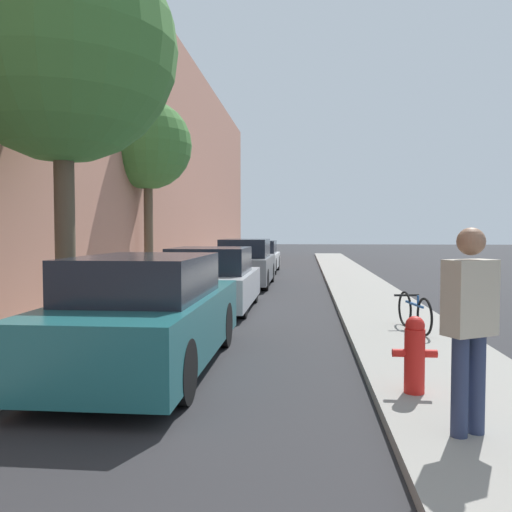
# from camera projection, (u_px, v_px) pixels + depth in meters

# --- Properties ---
(ground_plane) EXTENTS (120.00, 120.00, 0.00)m
(ground_plane) POSITION_uv_depth(u_px,v_px,m) (264.00, 295.00, 15.08)
(ground_plane) COLOR #28282B
(sidewalk_left) EXTENTS (2.00, 52.00, 0.12)m
(sidewalk_left) POSITION_uv_depth(u_px,v_px,m) (166.00, 291.00, 15.35)
(sidewalk_left) COLOR gray
(sidewalk_left) RESTS_ON ground
(sidewalk_right) EXTENTS (2.00, 52.00, 0.12)m
(sidewalk_right) POSITION_uv_depth(u_px,v_px,m) (367.00, 294.00, 14.81)
(sidewalk_right) COLOR gray
(sidewalk_right) RESTS_ON ground
(building_facade_left) EXTENTS (0.70, 52.00, 9.54)m
(building_facade_left) POSITION_uv_depth(u_px,v_px,m) (119.00, 130.00, 15.26)
(building_facade_left) COLOR tan
(building_facade_left) RESTS_ON ground
(parked_car_teal) EXTENTS (1.74, 4.50, 1.50)m
(parked_car_teal) POSITION_uv_depth(u_px,v_px,m) (148.00, 315.00, 6.89)
(parked_car_teal) COLOR black
(parked_car_teal) RESTS_ON ground
(parked_car_silver) EXTENTS (1.91, 3.91, 1.45)m
(parked_car_silver) POSITION_uv_depth(u_px,v_px,m) (212.00, 281.00, 12.18)
(parked_car_silver) COLOR black
(parked_car_silver) RESTS_ON ground
(parked_car_grey) EXTENTS (1.70, 4.48, 1.56)m
(parked_car_grey) POSITION_uv_depth(u_px,v_px,m) (246.00, 264.00, 17.48)
(parked_car_grey) COLOR black
(parked_car_grey) RESTS_ON ground
(parked_car_white) EXTENTS (1.72, 4.23, 1.41)m
(parked_car_white) POSITION_uv_depth(u_px,v_px,m) (259.00, 257.00, 23.47)
(parked_car_white) COLOR black
(parked_car_white) RESTS_ON ground
(street_tree_near) EXTENTS (3.53, 3.53, 6.28)m
(street_tree_near) POSITION_uv_depth(u_px,v_px,m) (62.00, 48.00, 8.01)
(street_tree_near) COLOR brown
(street_tree_near) RESTS_ON sidewalk_left
(street_tree_far) EXTENTS (2.62, 2.62, 5.57)m
(street_tree_far) POSITION_uv_depth(u_px,v_px,m) (148.00, 146.00, 15.60)
(street_tree_far) COLOR brown
(street_tree_far) RESTS_ON sidewalk_left
(fire_hydrant) EXTENTS (0.46, 0.21, 0.81)m
(fire_hydrant) POSITION_uv_depth(u_px,v_px,m) (415.00, 353.00, 5.50)
(fire_hydrant) COLOR red
(fire_hydrant) RESTS_ON sidewalk_right
(pedestrian) EXTENTS (0.48, 0.41, 1.73)m
(pedestrian) POSITION_uv_depth(u_px,v_px,m) (470.00, 318.00, 4.34)
(pedestrian) COLOR #283351
(pedestrian) RESTS_ON sidewalk_right
(bicycle) EXTENTS (0.44, 1.52, 0.63)m
(bicycle) POSITION_uv_depth(u_px,v_px,m) (414.00, 312.00, 8.96)
(bicycle) COLOR black
(bicycle) RESTS_ON sidewalk_right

